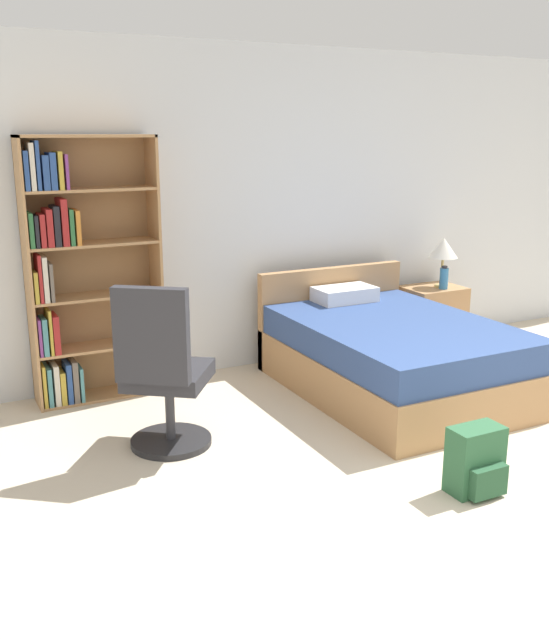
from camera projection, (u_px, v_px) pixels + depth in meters
wall_back at (279, 210)px, 5.93m from camera, size 9.00×0.06×2.60m
bookshelf at (76, 272)px, 5.09m from camera, size 0.94×0.30×1.91m
bed at (390, 354)px, 5.43m from camera, size 1.36×1.94×0.81m
office_chair at (163, 376)px, 4.33m from camera, size 0.70×0.72×1.08m
nightstand at (432, 317)px, 6.53m from camera, size 0.53×0.43×0.56m
table_lamp at (443, 249)px, 6.38m from camera, size 0.26×0.26×0.45m
water_bottle at (444, 278)px, 6.36m from camera, size 0.08×0.08×0.21m
backpack_green at (476, 462)px, 3.91m from camera, size 0.30×0.23×0.38m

